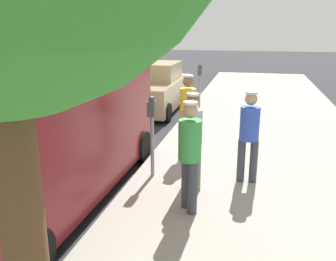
# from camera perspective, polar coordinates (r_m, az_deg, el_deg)

# --- Properties ---
(ground_plane) EXTENTS (80.00, 80.00, 0.00)m
(ground_plane) POSITION_cam_1_polar(r_m,az_deg,el_deg) (8.12, -10.23, -5.00)
(ground_plane) COLOR #2D2D33
(sidewalk_slab) EXTENTS (5.00, 32.00, 0.15)m
(sidewalk_slab) POSITION_cam_1_polar(r_m,az_deg,el_deg) (7.48, 15.38, -6.55)
(sidewalk_slab) COLOR #9E998E
(sidewalk_slab) RESTS_ON ground
(parking_meter_near) EXTENTS (0.14, 0.18, 1.52)m
(parking_meter_near) POSITION_cam_1_polar(r_m,az_deg,el_deg) (6.64, -2.52, 1.25)
(parking_meter_near) COLOR gray
(parking_meter_near) RESTS_ON sidewalk_slab
(parking_meter_far) EXTENTS (0.14, 0.18, 1.52)m
(parking_meter_far) POSITION_cam_1_polar(r_m,az_deg,el_deg) (12.41, 5.00, 8.07)
(parking_meter_far) COLOR gray
(parking_meter_far) RESTS_ON sidewalk_slab
(pedestrian_in_blue) EXTENTS (0.36, 0.34, 1.65)m
(pedestrian_in_blue) POSITION_cam_1_polar(r_m,az_deg,el_deg) (6.55, 12.58, -0.17)
(pedestrian_in_blue) COLOR #383D47
(pedestrian_in_blue) RESTS_ON sidewalk_slab
(pedestrian_in_yellow) EXTENTS (0.34, 0.35, 1.75)m
(pedestrian_in_yellow) POSITION_cam_1_polar(r_m,az_deg,el_deg) (7.74, 3.11, 3.20)
(pedestrian_in_yellow) COLOR #4C608C
(pedestrian_in_yellow) RESTS_ON sidewalk_slab
(pedestrian_in_green) EXTENTS (0.34, 0.34, 1.69)m
(pedestrian_in_green) POSITION_cam_1_polar(r_m,az_deg,el_deg) (5.36, 3.42, -3.08)
(pedestrian_in_green) COLOR #383D47
(pedestrian_in_green) RESTS_ON sidewalk_slab
(pedestrian_in_gray) EXTENTS (0.34, 0.34, 1.67)m
(pedestrian_in_gray) POSITION_cam_1_polar(r_m,az_deg,el_deg) (6.12, 3.79, -0.79)
(pedestrian_in_gray) COLOR #726656
(pedestrian_in_gray) RESTS_ON sidewalk_slab
(parked_van) EXTENTS (2.17, 5.22, 2.15)m
(parked_van) POSITION_cam_1_polar(r_m,az_deg,el_deg) (6.34, -18.22, -0.51)
(parked_van) COLOR maroon
(parked_van) RESTS_ON ground
(parked_sedan_ahead) EXTENTS (1.96, 4.41, 1.65)m
(parked_sedan_ahead) POSITION_cam_1_polar(r_m,az_deg,el_deg) (13.03, -2.23, 6.57)
(parked_sedan_ahead) COLOR tan
(parked_sedan_ahead) RESTS_ON ground
(traffic_light_corner) EXTENTS (2.48, 0.42, 5.20)m
(traffic_light_corner) POSITION_cam_1_polar(r_m,az_deg,el_deg) (21.24, -13.91, 17.24)
(traffic_light_corner) COLOR black
(traffic_light_corner) RESTS_ON ground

